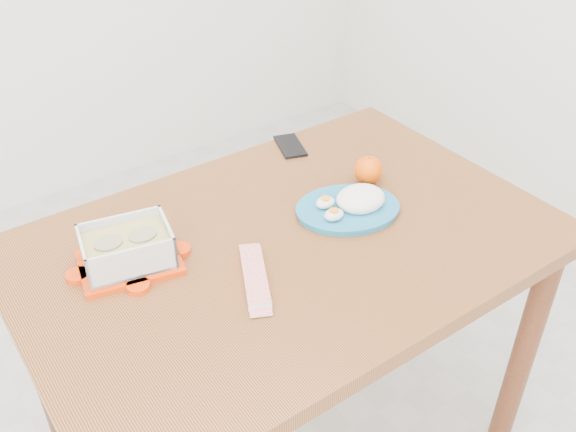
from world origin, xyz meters
TOP-DOWN VIEW (x-y plane):
  - dining_table at (0.20, 0.06)m, footprint 1.17×0.79m
  - food_container at (-0.13, 0.18)m, footprint 0.23×0.19m
  - orange_fruit at (0.49, 0.14)m, footprint 0.07×0.07m
  - rice_plate at (0.38, 0.06)m, footprint 0.31×0.31m
  - candy_bar at (0.06, -0.01)m, footprint 0.12×0.19m
  - smartphone at (0.44, 0.40)m, footprint 0.10×0.14m

SIDE VIEW (x-z plane):
  - dining_table at x=0.20m, z-range 0.27..1.02m
  - smartphone at x=0.44m, z-range 0.75..0.76m
  - candy_bar at x=0.06m, z-range 0.75..0.77m
  - rice_plate at x=0.38m, z-range 0.74..0.80m
  - orange_fruit at x=0.49m, z-range 0.75..0.82m
  - food_container at x=-0.13m, z-range 0.75..0.84m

